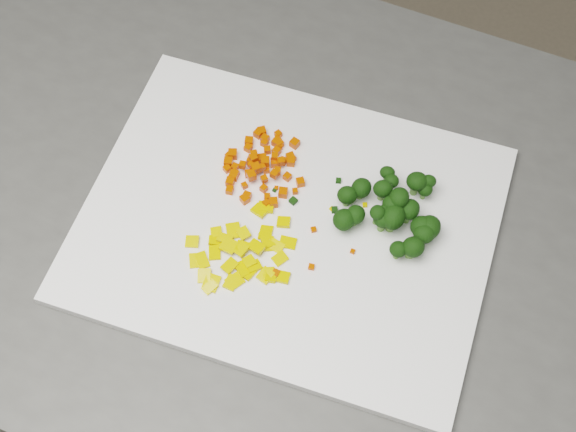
% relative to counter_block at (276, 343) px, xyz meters
% --- Properties ---
extents(counter_block, '(1.03, 0.80, 0.90)m').
position_rel_counter_block_xyz_m(counter_block, '(0.00, 0.00, 0.00)').
color(counter_block, '#4C4B49').
rests_on(counter_block, ground).
extents(cutting_board, '(0.46, 0.37, 0.01)m').
position_rel_counter_block_xyz_m(cutting_board, '(0.03, -0.02, 0.46)').
color(cutting_board, white).
rests_on(cutting_board, counter_block).
extents(carrot_pile, '(0.10, 0.10, 0.03)m').
position_rel_counter_block_xyz_m(carrot_pile, '(-0.02, 0.03, 0.47)').
color(carrot_pile, '#D03702').
rests_on(carrot_pile, cutting_board).
extents(pepper_pile, '(0.11, 0.11, 0.02)m').
position_rel_counter_block_xyz_m(pepper_pile, '(-0.01, -0.07, 0.47)').
color(pepper_pile, '#E4B60C').
rests_on(pepper_pile, cutting_board).
extents(broccoli_pile, '(0.11, 0.11, 0.05)m').
position_rel_counter_block_xyz_m(broccoli_pile, '(0.13, 0.00, 0.49)').
color(broccoli_pile, black).
rests_on(broccoli_pile, cutting_board).
extents(carrot_cube_0, '(0.01, 0.01, 0.01)m').
position_rel_counter_block_xyz_m(carrot_cube_0, '(-0.03, 0.02, 0.47)').
color(carrot_cube_0, '#D03702').
rests_on(carrot_cube_0, carrot_pile).
extents(carrot_cube_1, '(0.01, 0.01, 0.01)m').
position_rel_counter_block_xyz_m(carrot_cube_1, '(-0.02, 0.06, 0.47)').
color(carrot_cube_1, '#D03702').
rests_on(carrot_cube_1, carrot_pile).
extents(carrot_cube_2, '(0.01, 0.01, 0.01)m').
position_rel_counter_block_xyz_m(carrot_cube_2, '(0.00, 0.03, 0.47)').
color(carrot_cube_2, '#D03702').
rests_on(carrot_cube_2, carrot_pile).
extents(carrot_cube_3, '(0.01, 0.01, 0.01)m').
position_rel_counter_block_xyz_m(carrot_cube_3, '(-0.02, -0.01, 0.47)').
color(carrot_cube_3, '#D03702').
rests_on(carrot_cube_3, carrot_pile).
extents(carrot_cube_4, '(0.01, 0.01, 0.01)m').
position_rel_counter_block_xyz_m(carrot_cube_4, '(-0.02, 0.03, 0.47)').
color(carrot_cube_4, '#D03702').
rests_on(carrot_cube_4, carrot_pile).
extents(carrot_cube_5, '(0.01, 0.01, 0.01)m').
position_rel_counter_block_xyz_m(carrot_cube_5, '(-0.03, 0.04, 0.47)').
color(carrot_cube_5, '#D03702').
rests_on(carrot_cube_5, carrot_pile).
extents(carrot_cube_6, '(0.01, 0.01, 0.01)m').
position_rel_counter_block_xyz_m(carrot_cube_6, '(-0.01, 0.04, 0.47)').
color(carrot_cube_6, '#D03702').
rests_on(carrot_cube_6, carrot_pile).
extents(carrot_cube_7, '(0.01, 0.01, 0.01)m').
position_rel_counter_block_xyz_m(carrot_cube_7, '(-0.01, 0.04, 0.47)').
color(carrot_cube_7, '#D03702').
rests_on(carrot_cube_7, carrot_pile).
extents(carrot_cube_8, '(0.01, 0.01, 0.01)m').
position_rel_counter_block_xyz_m(carrot_cube_8, '(-0.00, 0.02, 0.47)').
color(carrot_cube_8, '#D03702').
rests_on(carrot_cube_8, carrot_pile).
extents(carrot_cube_9, '(0.01, 0.01, 0.01)m').
position_rel_counter_block_xyz_m(carrot_cube_9, '(-0.01, 0.08, 0.46)').
color(carrot_cube_9, '#D03702').
rests_on(carrot_cube_9, carrot_pile).
extents(carrot_cube_10, '(0.01, 0.01, 0.01)m').
position_rel_counter_block_xyz_m(carrot_cube_10, '(-0.03, 0.03, 0.47)').
color(carrot_cube_10, '#D03702').
rests_on(carrot_cube_10, carrot_pile).
extents(carrot_cube_11, '(0.01, 0.01, 0.01)m').
position_rel_counter_block_xyz_m(carrot_cube_11, '(0.00, 0.05, 0.47)').
color(carrot_cube_11, '#D03702').
rests_on(carrot_cube_11, carrot_pile).
extents(carrot_cube_12, '(0.01, 0.01, 0.01)m').
position_rel_counter_block_xyz_m(carrot_cube_12, '(-0.04, 0.06, 0.46)').
color(carrot_cube_12, '#D03702').
rests_on(carrot_cube_12, carrot_pile).
extents(carrot_cube_13, '(0.01, 0.01, 0.01)m').
position_rel_counter_block_xyz_m(carrot_cube_13, '(-0.02, 0.03, 0.47)').
color(carrot_cube_13, '#D03702').
rests_on(carrot_cube_13, carrot_pile).
extents(carrot_cube_14, '(0.01, 0.01, 0.01)m').
position_rel_counter_block_xyz_m(carrot_cube_14, '(-0.05, 0.03, 0.46)').
color(carrot_cube_14, '#D03702').
rests_on(carrot_cube_14, carrot_pile).
extents(carrot_cube_15, '(0.01, 0.01, 0.01)m').
position_rel_counter_block_xyz_m(carrot_cube_15, '(-0.05, 0.04, 0.47)').
color(carrot_cube_15, '#D03702').
rests_on(carrot_cube_15, carrot_pile).
extents(carrot_cube_16, '(0.01, 0.01, 0.01)m').
position_rel_counter_block_xyz_m(carrot_cube_16, '(-0.03, -0.01, 0.47)').
color(carrot_cube_16, '#D03702').
rests_on(carrot_cube_16, carrot_pile).
extents(carrot_cube_17, '(0.01, 0.01, 0.01)m').
position_rel_counter_block_xyz_m(carrot_cube_17, '(-0.04, 0.03, 0.47)').
color(carrot_cube_17, '#D03702').
rests_on(carrot_cube_17, carrot_pile).
extents(carrot_cube_18, '(0.01, 0.01, 0.01)m').
position_rel_counter_block_xyz_m(carrot_cube_18, '(-0.03, 0.03, 0.47)').
color(carrot_cube_18, '#D03702').
rests_on(carrot_cube_18, carrot_pile).
extents(carrot_cube_19, '(0.01, 0.01, 0.01)m').
position_rel_counter_block_xyz_m(carrot_cube_19, '(-0.05, 0.01, 0.47)').
color(carrot_cube_19, '#D03702').
rests_on(carrot_cube_19, carrot_pile).
extents(carrot_cube_20, '(0.01, 0.01, 0.01)m').
position_rel_counter_block_xyz_m(carrot_cube_20, '(-0.04, -0.00, 0.46)').
color(carrot_cube_20, '#D03702').
rests_on(carrot_cube_20, carrot_pile).
extents(carrot_cube_21, '(0.01, 0.01, 0.01)m').
position_rel_counter_block_xyz_m(carrot_cube_21, '(-0.02, 0.07, 0.47)').
color(carrot_cube_21, '#D03702').
rests_on(carrot_cube_21, carrot_pile).
extents(carrot_cube_22, '(0.01, 0.01, 0.01)m').
position_rel_counter_block_xyz_m(carrot_cube_22, '(-0.06, 0.03, 0.47)').
color(carrot_cube_22, '#D03702').
rests_on(carrot_cube_22, carrot_pile).
extents(carrot_cube_23, '(0.01, 0.01, 0.01)m').
position_rel_counter_block_xyz_m(carrot_cube_23, '(-0.02, 0.05, 0.47)').
color(carrot_cube_23, '#D03702').
rests_on(carrot_cube_23, carrot_pile).
extents(carrot_cube_24, '(0.01, 0.01, 0.01)m').
position_rel_counter_block_xyz_m(carrot_cube_24, '(-0.04, 0.01, 0.47)').
color(carrot_cube_24, '#D03702').
rests_on(carrot_cube_24, carrot_pile).
extents(carrot_cube_25, '(0.01, 0.01, 0.01)m').
position_rel_counter_block_xyz_m(carrot_cube_25, '(-0.01, 0.01, 0.46)').
color(carrot_cube_25, '#D03702').
rests_on(carrot_cube_25, carrot_pile).
extents(carrot_cube_26, '(0.01, 0.01, 0.01)m').
position_rel_counter_block_xyz_m(carrot_cube_26, '(-0.03, 0.04, 0.47)').
color(carrot_cube_26, '#D03702').
rests_on(carrot_cube_26, carrot_pile).
extents(carrot_cube_27, '(0.01, 0.01, 0.01)m').
position_rel_counter_block_xyz_m(carrot_cube_27, '(-0.04, 0.05, 0.47)').
color(carrot_cube_27, '#D03702').
rests_on(carrot_cube_27, carrot_pile).
extents(carrot_cube_28, '(0.01, 0.01, 0.01)m').
position_rel_counter_block_xyz_m(carrot_cube_28, '(0.01, 0.05, 0.46)').
color(carrot_cube_28, '#D03702').
rests_on(carrot_cube_28, carrot_pile).
extents(carrot_cube_29, '(0.01, 0.01, 0.01)m').
position_rel_counter_block_xyz_m(carrot_cube_29, '(-0.02, 0.03, 0.47)').
color(carrot_cube_29, '#D03702').
rests_on(carrot_cube_29, carrot_pile).
extents(carrot_cube_30, '(0.01, 0.01, 0.01)m').
position_rel_counter_block_xyz_m(carrot_cube_30, '(-0.03, 0.04, 0.47)').
color(carrot_cube_30, '#D03702').
rests_on(carrot_cube_30, carrot_pile).
extents(carrot_cube_31, '(0.01, 0.01, 0.01)m').
position_rel_counter_block_xyz_m(carrot_cube_31, '(-0.01, 0.02, 0.47)').
color(carrot_cube_31, '#D03702').
rests_on(carrot_cube_31, carrot_pile).
extents(carrot_cube_32, '(0.01, 0.01, 0.01)m').
position_rel_counter_block_xyz_m(carrot_cube_32, '(-0.00, -0.01, 0.46)').
color(carrot_cube_32, '#D03702').
rests_on(carrot_cube_32, carrot_pile).
extents(carrot_cube_33, '(0.01, 0.01, 0.01)m').
position_rel_counter_block_xyz_m(carrot_cube_33, '(0.01, 0.01, 0.47)').
color(carrot_cube_33, '#D03702').
rests_on(carrot_cube_33, carrot_pile).
extents(carrot_cube_34, '(0.01, 0.01, 0.01)m').
position_rel_counter_block_xyz_m(carrot_cube_34, '(-0.04, 0.06, 0.47)').
color(carrot_cube_34, '#D03702').
rests_on(carrot_cube_34, carrot_pile).
extents(carrot_cube_35, '(0.01, 0.01, 0.01)m').
position_rel_counter_block_xyz_m(carrot_cube_35, '(-0.01, 0.05, 0.47)').
color(carrot_cube_35, '#D03702').
rests_on(carrot_cube_35, carrot_pile).
extents(carrot_cube_36, '(0.01, 0.01, 0.01)m').
position_rel_counter_block_xyz_m(carrot_cube_36, '(0.03, 0.02, 0.47)').
color(carrot_cube_36, '#D03702').
rests_on(carrot_cube_36, carrot_pile).
extents(carrot_cube_37, '(0.01, 0.01, 0.01)m').
position_rel_counter_block_xyz_m(carrot_cube_37, '(0.01, 0.03, 0.47)').
color(carrot_cube_37, '#D03702').
rests_on(carrot_cube_37, carrot_pile).
extents(carrot_cube_38, '(0.01, 0.01, 0.01)m').
position_rel_counter_block_xyz_m(carrot_cube_38, '(-0.03, 0.08, 0.47)').
color(carrot_cube_38, '#D03702').
rests_on(carrot_cube_38, carrot_pile).
extents(carrot_cube_39, '(0.01, 0.01, 0.01)m').
position_rel_counter_block_xyz_m(carrot_cube_39, '(0.01, 0.05, 0.47)').
color(carrot_cube_39, '#D03702').
rests_on(carrot_cube_39, carrot_pile).
extents(carrot_cube_40, '(0.01, 0.01, 0.01)m').
position_rel_counter_block_xyz_m(carrot_cube_40, '(-0.05, 0.02, 0.47)').
color(carrot_cube_40, '#D03702').
rests_on(carrot_cube_40, carrot_pile).
extents(carrot_cube_41, '(0.01, 0.01, 0.01)m').
position_rel_counter_block_xyz_m(carrot_cube_41, '(-0.03, 0.04, 0.47)').
color(carrot_cube_41, '#D03702').
rests_on(carrot_cube_41, carrot_pile).
extents(carrot_cube_42, '(0.01, 0.01, 0.01)m').
position_rel_counter_block_xyz_m(carrot_cube_42, '(-0.01, 0.06, 0.47)').
color(carrot_cube_42, '#D03702').
rests_on(carrot_cube_42, carrot_pile).
extents(carrot_cube_43, '(0.01, 0.01, 0.01)m').
position_rel_counter_block_xyz_m(carrot_cube_43, '(-0.03, 0.01, 0.46)').
color(carrot_cube_43, '#D03702').
rests_on(carrot_cube_43, carrot_pile).
extents(carrot_cube_44, '(0.01, 0.01, 0.01)m').
position_rel_counter_block_xyz_m(carrot_cube_44, '(0.01, -0.01, 0.47)').
color(carrot_cube_44, '#D03702').
rests_on(carrot_cube_44, carrot_pile).
extents(carrot_cube_45, '(0.01, 0.01, 0.01)m').
position_rel_counter_block_xyz_m(carrot_cube_45, '(-0.03, 0.08, 0.47)').
color(carrot_cube_45, '#D03702').
rests_on(carrot_cube_45, carrot_pile).
extents(carrot_cube_46, '(0.01, 0.01, 0.01)m').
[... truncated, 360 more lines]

